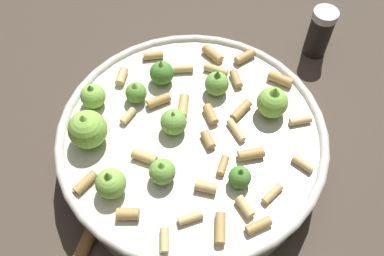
% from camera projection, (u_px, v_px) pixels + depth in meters
% --- Properties ---
extents(ground_plane, '(2.40, 2.40, 0.00)m').
position_uv_depth(ground_plane, '(192.00, 157.00, 0.57)').
color(ground_plane, '#42382D').
extents(cooking_pan, '(0.33, 0.33, 0.11)m').
position_uv_depth(cooking_pan, '(191.00, 142.00, 0.54)').
color(cooking_pan, beige).
rests_on(cooking_pan, ground).
extents(pepper_shaker, '(0.04, 0.04, 0.08)m').
position_uv_depth(pepper_shaker, '(320.00, 32.00, 0.64)').
color(pepper_shaker, black).
rests_on(pepper_shaker, ground).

